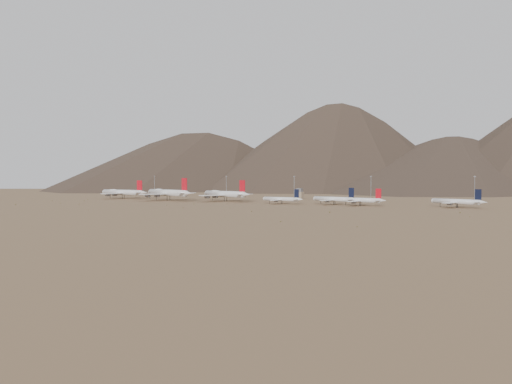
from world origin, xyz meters
The scene contains 16 objects.
ground centered at (0.00, 0.00, 0.00)m, with size 3000.00×3000.00×0.00m, color #95714D.
mountain_ridge centered at (0.00, 900.00, 150.00)m, with size 4400.00×1000.00×300.00m.
widebody_west centered at (-151.40, 34.49, 7.15)m, with size 69.86×53.86×20.75m.
widebody_centre centered at (-79.17, 24.20, 8.16)m, with size 76.30×60.87×23.67m.
widebody_east centered at (-17.46, 38.05, 7.46)m, with size 69.20×55.40×21.65m.
narrowbody_a centered at (54.45, 20.96, 4.48)m, with size 41.83×30.10×13.80m.
narrowbody_b centered at (101.36, 31.78, 5.03)m, with size 46.26×33.99×15.49m.
narrowbody_c centered at (126.21, 27.76, 4.90)m, with size 45.33×33.14×15.09m.
narrowbody_d centered at (203.20, 37.99, 5.01)m, with size 44.74×33.44×15.44m.
control_tower centered at (30.00, 120.00, 5.32)m, with size 8.00×8.00×12.00m.
mast_far_west centered at (-170.72, 113.97, 14.20)m, with size 2.00×0.60×25.70m.
mast_west centered at (-74.94, 135.40, 14.20)m, with size 2.00×0.60×25.70m.
mast_centre centered at (29.14, 107.05, 14.20)m, with size 2.00×0.60×25.70m.
mast_east centered at (103.93, 145.06, 14.20)m, with size 2.00×0.60×25.70m.
mast_far_east centered at (209.44, 126.64, 14.20)m, with size 2.00×0.60×25.70m.
desert_scrub centered at (-20.73, -69.18, 0.31)m, with size 420.71×155.73×0.83m.
Camera 1 is at (247.18, -395.19, 26.04)m, focal length 35.00 mm.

